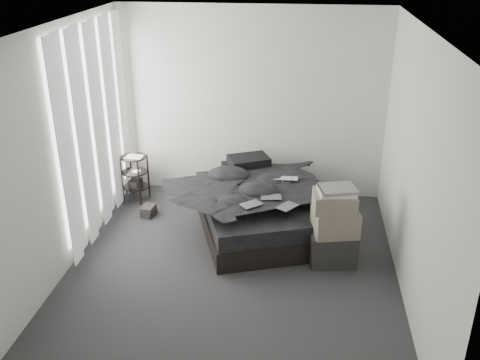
# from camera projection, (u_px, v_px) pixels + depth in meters

# --- Properties ---
(floor) EXTENTS (3.60, 4.20, 0.01)m
(floor) POSITION_uv_depth(u_px,v_px,m) (231.00, 272.00, 5.87)
(floor) COLOR #2C2C2E
(floor) RESTS_ON ground
(ceiling) EXTENTS (3.60, 4.20, 0.01)m
(ceiling) POSITION_uv_depth(u_px,v_px,m) (229.00, 29.00, 4.80)
(ceiling) COLOR white
(ceiling) RESTS_ON ground
(wall_back) EXTENTS (3.60, 0.01, 2.60)m
(wall_back) POSITION_uv_depth(u_px,v_px,m) (252.00, 104.00, 7.23)
(wall_back) COLOR silver
(wall_back) RESTS_ON ground
(wall_front) EXTENTS (3.60, 0.01, 2.60)m
(wall_front) POSITION_uv_depth(u_px,v_px,m) (185.00, 286.00, 3.43)
(wall_front) COLOR silver
(wall_front) RESTS_ON ground
(wall_left) EXTENTS (0.01, 4.20, 2.60)m
(wall_left) POSITION_uv_depth(u_px,v_px,m) (58.00, 154.00, 5.54)
(wall_left) COLOR silver
(wall_left) RESTS_ON ground
(wall_right) EXTENTS (0.01, 4.20, 2.60)m
(wall_right) POSITION_uv_depth(u_px,v_px,m) (415.00, 171.00, 5.13)
(wall_right) COLOR silver
(wall_right) RESTS_ON ground
(window_left) EXTENTS (0.02, 2.00, 2.30)m
(window_left) POSITION_uv_depth(u_px,v_px,m) (92.00, 123.00, 6.33)
(window_left) COLOR white
(window_left) RESTS_ON wall_left
(curtain_left) EXTENTS (0.06, 2.12, 2.48)m
(curtain_left) POSITION_uv_depth(u_px,v_px,m) (97.00, 129.00, 6.35)
(curtain_left) COLOR white
(curtain_left) RESTS_ON wall_left
(bed) EXTENTS (1.92, 2.20, 0.25)m
(bed) POSITION_uv_depth(u_px,v_px,m) (259.00, 219.00, 6.72)
(bed) COLOR black
(bed) RESTS_ON floor
(mattress) EXTENTS (1.86, 2.14, 0.20)m
(mattress) POSITION_uv_depth(u_px,v_px,m) (260.00, 203.00, 6.62)
(mattress) COLOR black
(mattress) RESTS_ON bed
(duvet) EXTENTS (1.80, 1.94, 0.22)m
(duvet) POSITION_uv_depth(u_px,v_px,m) (261.00, 189.00, 6.50)
(duvet) COLOR black
(duvet) RESTS_ON mattress
(pillow_lower) EXTENTS (0.65, 0.54, 0.13)m
(pillow_lower) POSITION_uv_depth(u_px,v_px,m) (244.00, 169.00, 7.19)
(pillow_lower) COLOR black
(pillow_lower) RESTS_ON mattress
(pillow_upper) EXTENTS (0.62, 0.55, 0.12)m
(pillow_upper) POSITION_uv_depth(u_px,v_px,m) (249.00, 161.00, 7.14)
(pillow_upper) COLOR black
(pillow_upper) RESTS_ON pillow_lower
(laptop) EXTENTS (0.30, 0.19, 0.02)m
(laptop) POSITION_uv_depth(u_px,v_px,m) (286.00, 175.00, 6.59)
(laptop) COLOR silver
(laptop) RESTS_ON duvet
(comic_a) EXTENTS (0.28, 0.27, 0.01)m
(comic_a) POSITION_uv_depth(u_px,v_px,m) (251.00, 199.00, 6.01)
(comic_a) COLOR black
(comic_a) RESTS_ON duvet
(comic_b) EXTENTS (0.25, 0.18, 0.01)m
(comic_b) POSITION_uv_depth(u_px,v_px,m) (271.00, 191.00, 6.18)
(comic_b) COLOR black
(comic_b) RESTS_ON duvet
(comic_c) EXTENTS (0.26, 0.28, 0.01)m
(comic_c) POSITION_uv_depth(u_px,v_px,m) (288.00, 200.00, 5.96)
(comic_c) COLOR black
(comic_c) RESTS_ON duvet
(side_stand) EXTENTS (0.41, 0.41, 0.64)m
(side_stand) POSITION_uv_depth(u_px,v_px,m) (135.00, 179.00, 7.37)
(side_stand) COLOR black
(side_stand) RESTS_ON floor
(papers) EXTENTS (0.25, 0.19, 0.01)m
(papers) POSITION_uv_depth(u_px,v_px,m) (134.00, 157.00, 7.23)
(papers) COLOR white
(papers) RESTS_ON side_stand
(floor_books) EXTENTS (0.17, 0.23, 0.15)m
(floor_books) POSITION_uv_depth(u_px,v_px,m) (149.00, 210.00, 7.04)
(floor_books) COLOR black
(floor_books) RESTS_ON floor
(box_lower) EXTENTS (0.56, 0.47, 0.37)m
(box_lower) POSITION_uv_depth(u_px,v_px,m) (332.00, 247.00, 5.99)
(box_lower) COLOR black
(box_lower) RESTS_ON floor
(box_mid) EXTENTS (0.54, 0.47, 0.29)m
(box_mid) POSITION_uv_depth(u_px,v_px,m) (335.00, 221.00, 5.84)
(box_mid) COLOR #6C6455
(box_mid) RESTS_ON box_lower
(box_upper) EXTENTS (0.49, 0.41, 0.20)m
(box_upper) POSITION_uv_depth(u_px,v_px,m) (335.00, 201.00, 5.75)
(box_upper) COLOR #6C6455
(box_upper) RESTS_ON box_mid
(art_book_white) EXTENTS (0.43, 0.36, 0.04)m
(art_book_white) POSITION_uv_depth(u_px,v_px,m) (336.00, 191.00, 5.70)
(art_book_white) COLOR silver
(art_book_white) RESTS_ON box_upper
(art_book_snake) EXTENTS (0.44, 0.38, 0.04)m
(art_book_snake) POSITION_uv_depth(u_px,v_px,m) (338.00, 189.00, 5.68)
(art_book_snake) COLOR silver
(art_book_snake) RESTS_ON art_book_white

